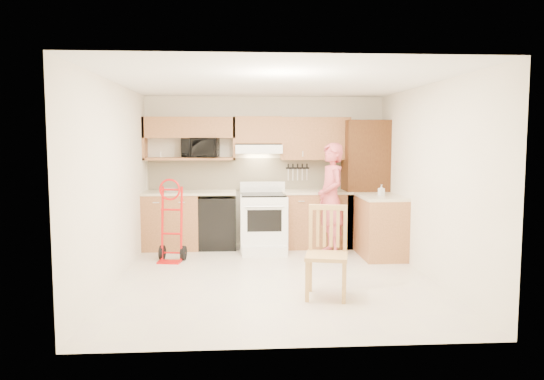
{
  "coord_description": "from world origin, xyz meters",
  "views": [
    {
      "loc": [
        -0.47,
        -6.56,
        1.8
      ],
      "look_at": [
        0.0,
        0.5,
        1.1
      ],
      "focal_mm": 34.37,
      "sensor_mm": 36.0,
      "label": 1
    }
  ],
  "objects": [
    {
      "name": "upper_cab_left",
      "position": [
        -1.25,
        2.08,
        1.98
      ],
      "size": [
        1.5,
        0.33,
        0.34
      ],
      "primitive_type": "cube",
      "color": "#B16B43",
      "rests_on": "wall_back"
    },
    {
      "name": "upper_cab_center",
      "position": [
        -0.12,
        2.08,
        1.94
      ],
      "size": [
        0.76,
        0.33,
        0.44
      ],
      "primitive_type": "cube",
      "color": "#B16B43",
      "rests_on": "wall_back"
    },
    {
      "name": "pantry_tall",
      "position": [
        1.65,
        1.95,
        1.05
      ],
      "size": [
        0.7,
        0.6,
        2.1
      ],
      "primitive_type": "cube",
      "color": "#512E11",
      "rests_on": "ground"
    },
    {
      "name": "floor",
      "position": [
        0.0,
        0.0,
        -0.01
      ],
      "size": [
        4.0,
        4.5,
        0.02
      ],
      "primitive_type": "cube",
      "color": "beige",
      "rests_on": "ground"
    },
    {
      "name": "dishwasher",
      "position": [
        -0.8,
        1.95,
        0.42
      ],
      "size": [
        0.6,
        0.6,
        0.85
      ],
      "primitive_type": "cube",
      "color": "black",
      "rests_on": "ground"
    },
    {
      "name": "ceiling",
      "position": [
        0.0,
        0.0,
        2.51
      ],
      "size": [
        4.0,
        4.5,
        0.02
      ],
      "primitive_type": "cube",
      "color": "white",
      "rests_on": "ground"
    },
    {
      "name": "cab_return_right",
      "position": [
        1.7,
        1.15,
        0.45
      ],
      "size": [
        0.6,
        1.0,
        0.9
      ],
      "primitive_type": "cube",
      "color": "#B16B43",
      "rests_on": "ground"
    },
    {
      "name": "range",
      "position": [
        -0.06,
        1.64,
        0.54
      ],
      "size": [
        0.74,
        0.97,
        1.09
      ],
      "primitive_type": null,
      "color": "white",
      "rests_on": "ground"
    },
    {
      "name": "wall_back",
      "position": [
        0.0,
        2.26,
        1.25
      ],
      "size": [
        4.0,
        0.02,
        2.5
      ],
      "primitive_type": "cube",
      "color": "#EEE6CF",
      "rests_on": "ground"
    },
    {
      "name": "wall_left",
      "position": [
        -2.01,
        0.0,
        1.25
      ],
      "size": [
        0.02,
        4.5,
        2.5
      ],
      "primitive_type": "cube",
      "color": "#EEE6CF",
      "rests_on": "ground"
    },
    {
      "name": "dining_chair",
      "position": [
        0.53,
        -0.84,
        0.52
      ],
      "size": [
        0.57,
        0.6,
        1.04
      ],
      "primitive_type": null,
      "rotation": [
        0.0,
        0.0,
        -0.22
      ],
      "color": "tan",
      "rests_on": "ground"
    },
    {
      "name": "person",
      "position": [
        0.97,
        1.35,
        0.87
      ],
      "size": [
        0.52,
        0.7,
        1.74
      ],
      "primitive_type": "imported",
      "rotation": [
        0.0,
        0.0,
        -1.39
      ],
      "color": "#C44C53",
      "rests_on": "ground"
    },
    {
      "name": "backsplash",
      "position": [
        0.0,
        2.23,
        1.2
      ],
      "size": [
        3.92,
        0.03,
        0.55
      ],
      "primitive_type": "cube",
      "color": "beige",
      "rests_on": "wall_back"
    },
    {
      "name": "range_hood",
      "position": [
        -0.12,
        2.02,
        1.63
      ],
      "size": [
        0.76,
        0.46,
        0.14
      ],
      "primitive_type": "cube",
      "color": "white",
      "rests_on": "wall_back"
    },
    {
      "name": "microwave",
      "position": [
        -1.07,
        2.08,
        1.65
      ],
      "size": [
        0.62,
        0.45,
        0.32
      ],
      "primitive_type": "imported",
      "rotation": [
        0.0,
        0.0,
        -0.1
      ],
      "color": "black",
      "rests_on": "upper_shelf_mw"
    },
    {
      "name": "upper_shelf_mw",
      "position": [
        -1.25,
        2.08,
        1.47
      ],
      "size": [
        1.5,
        0.33,
        0.04
      ],
      "primitive_type": "cube",
      "color": "#B16B43",
      "rests_on": "wall_back"
    },
    {
      "name": "knife_strip",
      "position": [
        0.55,
        2.21,
        1.24
      ],
      "size": [
        0.4,
        0.05,
        0.29
      ],
      "primitive_type": null,
      "color": "black",
      "rests_on": "backsplash"
    },
    {
      "name": "countertop_right",
      "position": [
        0.83,
        1.95,
        0.92
      ],
      "size": [
        1.14,
        0.63,
        0.04
      ],
      "primitive_type": "cube",
      "color": "beige",
      "rests_on": "lower_cab_right"
    },
    {
      "name": "countertop_return",
      "position": [
        1.7,
        1.15,
        0.92
      ],
      "size": [
        0.63,
        1.0,
        0.04
      ],
      "primitive_type": "cube",
      "color": "beige",
      "rests_on": "cab_return_right"
    },
    {
      "name": "upper_cab_right",
      "position": [
        0.83,
        2.08,
        1.8
      ],
      "size": [
        1.14,
        0.33,
        0.7
      ],
      "primitive_type": "cube",
      "color": "#B16B43",
      "rests_on": "wall_back"
    },
    {
      "name": "lower_cab_right",
      "position": [
        0.83,
        1.95,
        0.45
      ],
      "size": [
        1.14,
        0.6,
        0.9
      ],
      "primitive_type": "cube",
      "color": "#B16B43",
      "rests_on": "ground"
    },
    {
      "name": "wall_right",
      "position": [
        2.01,
        0.0,
        1.25
      ],
      "size": [
        0.02,
        4.5,
        2.5
      ],
      "primitive_type": "cube",
      "color": "#EEE6CF",
      "rests_on": "ground"
    },
    {
      "name": "hand_truck",
      "position": [
        -1.45,
        1.03,
        0.55
      ],
      "size": [
        0.49,
        0.46,
        1.1
      ],
      "primitive_type": null,
      "rotation": [
        0.0,
        0.0,
        -0.17
      ],
      "color": "red",
      "rests_on": "ground"
    },
    {
      "name": "countertop_left",
      "position": [
        -1.25,
        1.95,
        0.92
      ],
      "size": [
        1.5,
        0.63,
        0.04
      ],
      "primitive_type": "cube",
      "color": "beige",
      "rests_on": "lower_cab_left"
    },
    {
      "name": "soap_bottle",
      "position": [
        1.7,
        1.13,
        1.02
      ],
      "size": [
        0.1,
        0.1,
        0.17
      ],
      "primitive_type": "imported",
      "rotation": [
        0.0,
        0.0,
        0.29
      ],
      "color": "white",
      "rests_on": "countertop_return"
    },
    {
      "name": "wall_front",
      "position": [
        0.0,
        -2.26,
        1.25
      ],
      "size": [
        4.0,
        0.02,
        2.5
      ],
      "primitive_type": "cube",
      "color": "#EEE6CF",
      "rests_on": "ground"
    },
    {
      "name": "lower_cab_left",
      "position": [
        -1.55,
        1.95,
        0.45
      ],
      "size": [
        0.9,
        0.6,
        0.9
      ],
      "primitive_type": "cube",
      "color": "#B16B43",
      "rests_on": "ground"
    },
    {
      "name": "bowl",
      "position": [
        -1.58,
        1.95,
        0.97
      ],
      "size": [
        0.22,
        0.22,
        0.05
      ],
      "primitive_type": "imported",
      "rotation": [
        0.0,
        0.0,
        0.06
      ],
      "color": "white",
      "rests_on": "countertop_left"
    }
  ]
}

